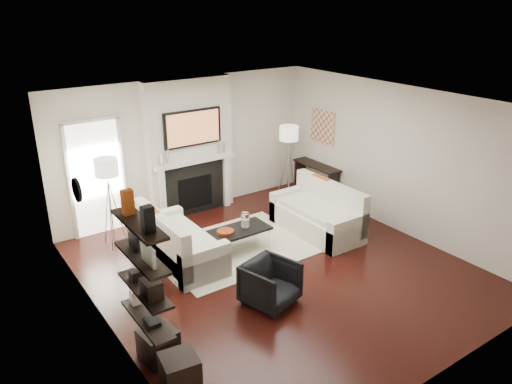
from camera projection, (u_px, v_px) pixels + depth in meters
room_envelope at (279, 192)px, 7.59m from camera, size 6.00×6.00×6.00m
chimney_breast at (190, 148)px, 9.78m from camera, size 1.80×0.25×2.70m
fireplace_surround at (195, 189)px, 9.98m from camera, size 1.30×0.02×1.04m
firebox at (195, 192)px, 10.01m from camera, size 0.75×0.02×0.65m
mantel_pilaster_l at (162, 196)px, 9.57m from camera, size 0.12×0.08×1.10m
mantel_pilaster_r at (226, 181)px, 10.33m from camera, size 0.12×0.08×1.10m
mantel_shelf at (195, 161)px, 9.73m from camera, size 1.70×0.18×0.07m
tv_body at (193, 128)px, 9.50m from camera, size 1.20×0.06×0.70m
tv_screen at (193, 128)px, 9.48m from camera, size 1.10×0.00×0.62m
candlestick_l_tall at (168, 157)px, 9.37m from camera, size 0.04×0.04×0.30m
candlestick_l_short at (162, 160)px, 9.32m from camera, size 0.04×0.04×0.24m
candlestick_r_tall at (219, 147)px, 9.96m from camera, size 0.04×0.04×0.30m
candlestick_r_short at (224, 148)px, 10.04m from camera, size 0.04×0.04×0.24m
hallway_panel at (97, 179)px, 8.99m from camera, size 0.90×0.02×2.10m
door_trim_l at (70, 185)px, 8.72m from camera, size 0.06×0.06×2.16m
door_trim_r at (123, 174)px, 9.23m from camera, size 0.06×0.06×2.16m
door_trim_top at (90, 120)px, 8.58m from camera, size 1.02×0.06×0.06m
rug at (235, 248)px, 8.76m from camera, size 2.60×2.00×0.01m
loveseat_left_base at (181, 250)px, 8.25m from camera, size 0.85×1.80×0.42m
loveseat_left_back at (161, 238)px, 7.96m from camera, size 0.18×1.80×0.80m
loveseat_left_arm_n at (205, 265)px, 7.60m from camera, size 0.85×0.18×0.60m
loveseat_left_arm_s at (160, 228)px, 8.84m from camera, size 0.85×0.18×0.60m
loveseat_left_cushion at (183, 235)px, 8.18m from camera, size 0.63×1.44×0.10m
pillow_left_orange at (153, 220)px, 8.11m from camera, size 0.10×0.42×0.42m
pillow_left_charcoal at (169, 234)px, 7.66m from camera, size 0.10×0.40×0.40m
loveseat_right_base at (316, 222)px, 9.28m from camera, size 0.85×1.80×0.42m
loveseat_right_back at (330, 202)px, 9.34m from camera, size 0.18×1.80×0.80m
loveseat_right_arm_n at (347, 233)px, 8.63m from camera, size 0.85×0.18×0.60m
loveseat_right_arm_s at (289, 203)px, 9.86m from camera, size 0.85×0.18×0.60m
loveseat_right_cushion at (315, 210)px, 9.16m from camera, size 0.63×1.44×0.10m
pillow_right_orange at (320, 187)px, 9.49m from camera, size 0.10×0.42×0.42m
pillow_right_charcoal at (342, 197)px, 9.04m from camera, size 0.10×0.40×0.40m
coffee_table at (238, 231)px, 8.50m from camera, size 1.10×0.55×0.04m
coffee_leg_nw at (220, 255)px, 8.14m from camera, size 0.02×0.02×0.38m
coffee_leg_ne at (269, 239)px, 8.67m from camera, size 0.02×0.02×0.38m
coffee_leg_sw at (206, 244)px, 8.48m from camera, size 0.02×0.02×0.38m
coffee_leg_se at (255, 230)px, 9.01m from camera, size 0.02×0.02×0.38m
hurricane_glass at (245, 220)px, 8.52m from camera, size 0.14×0.14×0.25m
hurricane_candle at (245, 223)px, 8.54m from camera, size 0.11×0.11×0.16m
copper_bowl at (225, 232)px, 8.35m from camera, size 0.29×0.29×0.05m
armchair at (270, 282)px, 7.07m from camera, size 0.83×0.80×0.70m
lamp_left_post at (112, 213)px, 8.67m from camera, size 0.02×0.02×1.20m
lamp_left_shade at (106, 167)px, 8.36m from camera, size 0.40×0.40×0.30m
lamp_left_leg_a at (118, 212)px, 8.73m from camera, size 0.25×0.02×1.23m
lamp_left_leg_b at (107, 212)px, 8.72m from camera, size 0.14×0.22×1.23m
lamp_left_leg_c at (110, 216)px, 8.57m from camera, size 0.14×0.22×1.23m
lamp_right_post at (288, 171)px, 10.74m from camera, size 0.02×0.02×1.20m
lamp_right_shade at (289, 133)px, 10.42m from camera, size 0.40×0.40×0.30m
lamp_right_leg_a at (292, 171)px, 10.79m from camera, size 0.25×0.02×1.23m
lamp_right_leg_b at (283, 171)px, 10.78m from camera, size 0.14×0.22×1.23m
lamp_right_leg_c at (289, 173)px, 10.63m from camera, size 0.14×0.22×1.23m
console_top at (317, 165)px, 10.71m from camera, size 0.35×1.20×0.04m
console_leg_n at (333, 189)px, 10.43m from camera, size 0.30×0.04×0.71m
console_leg_s at (300, 175)px, 11.27m from camera, size 0.30×0.04×0.71m
wall_art at (323, 127)px, 10.53m from camera, size 0.03×0.70×0.70m
shelf_bottom at (148, 319)px, 5.67m from camera, size 0.25×1.00×0.03m
shelf_lower at (145, 289)px, 5.53m from camera, size 0.25×1.00×0.04m
shelf_upper at (142, 258)px, 5.38m from camera, size 0.25×1.00×0.04m
shelf_top at (139, 224)px, 5.23m from camera, size 0.25×1.00×0.04m
decor_magfile_a at (148, 219)px, 4.96m from camera, size 0.12×0.10×0.28m
decor_magfile_b at (128, 202)px, 5.38m from camera, size 0.12×0.10×0.28m
decor_frame_a at (148, 255)px, 5.18m from camera, size 0.04×0.30×0.22m
decor_frame_b at (134, 242)px, 5.49m from camera, size 0.04×0.22×0.18m
decor_wine_rack at (151, 288)px, 5.33m from camera, size 0.18×0.25×0.20m
decor_box_small at (137, 275)px, 5.66m from camera, size 0.15×0.12×0.12m
decor_books at (152, 322)px, 5.56m from camera, size 0.14×0.20×0.05m
decor_box_tall at (135, 297)px, 5.90m from camera, size 0.10×0.10×0.18m
clock_rim at (77, 190)px, 6.70m from camera, size 0.04×0.34×0.34m
clock_face at (79, 190)px, 6.71m from camera, size 0.01×0.29×0.29m
ottoman_near at (158, 344)px, 6.03m from camera, size 0.44×0.44×0.40m
ottoman_far at (180, 372)px, 5.60m from camera, size 0.45×0.45×0.40m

